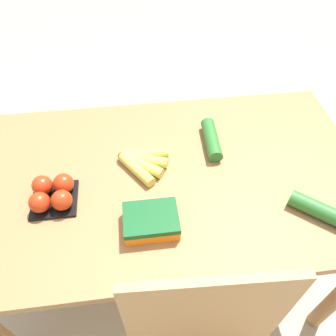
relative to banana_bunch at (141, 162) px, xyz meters
name	(u,v)px	position (x,y,z in m)	size (l,w,h in m)	color
ground_plane	(168,267)	(-0.09, 0.05, -0.77)	(12.00, 12.00, 0.00)	#B7A88E
dining_table	(168,191)	(-0.09, 0.05, -0.12)	(1.40, 0.81, 0.75)	#9E7044
banana_bunch	(141,162)	(0.00, 0.00, 0.00)	(0.18, 0.17, 0.04)	brown
tomato_pack	(52,194)	(0.29, 0.12, 0.02)	(0.14, 0.14, 0.08)	black
carrot_bag	(151,220)	(-0.01, 0.25, 0.01)	(0.16, 0.12, 0.06)	orange
cucumber_near	(211,139)	(-0.27, -0.07, 0.01)	(0.06, 0.19, 0.05)	#2D702D
cucumber_far	(320,210)	(-0.53, 0.28, 0.01)	(0.18, 0.16, 0.05)	#2D702D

